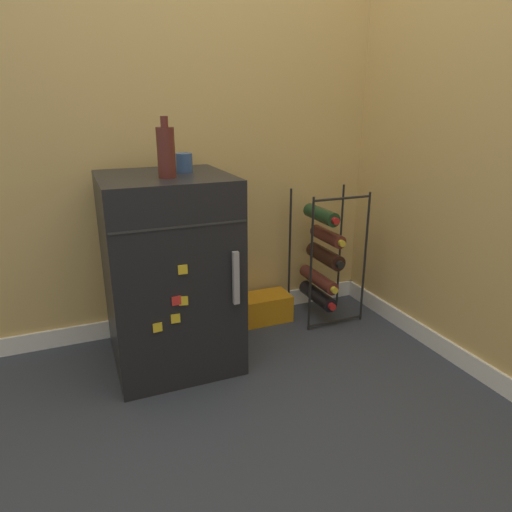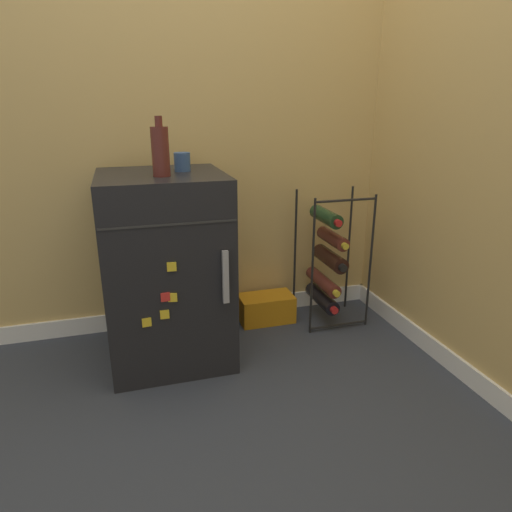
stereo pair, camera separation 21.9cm
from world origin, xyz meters
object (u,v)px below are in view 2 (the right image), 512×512
at_px(mini_fridge, 167,269).
at_px(fridge_top_cup, 182,162).
at_px(wine_rack, 327,262).
at_px(fridge_top_bottle, 160,151).
at_px(soda_box, 266,308).

height_order(mini_fridge, fridge_top_cup, fridge_top_cup).
relative_size(mini_fridge, wine_rack, 1.20).
xyz_separation_m(mini_fridge, fridge_top_cup, (0.10, 0.04, 0.46)).
distance_m(mini_fridge, wine_rack, 0.85).
height_order(wine_rack, fridge_top_bottle, fridge_top_bottle).
relative_size(mini_fridge, fridge_top_cup, 10.80).
height_order(wine_rack, fridge_top_cup, fridge_top_cup).
distance_m(wine_rack, fridge_top_bottle, 1.05).
height_order(mini_fridge, fridge_top_bottle, fridge_top_bottle).
xyz_separation_m(soda_box, fridge_top_cup, (-0.43, -0.16, 0.81)).
bearing_deg(fridge_top_bottle, wine_rack, 13.37).
bearing_deg(mini_fridge, soda_box, 20.50).
bearing_deg(soda_box, mini_fridge, -159.50).
height_order(mini_fridge, wine_rack, mini_fridge).
xyz_separation_m(fridge_top_cup, fridge_top_bottle, (-0.10, -0.12, 0.06)).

